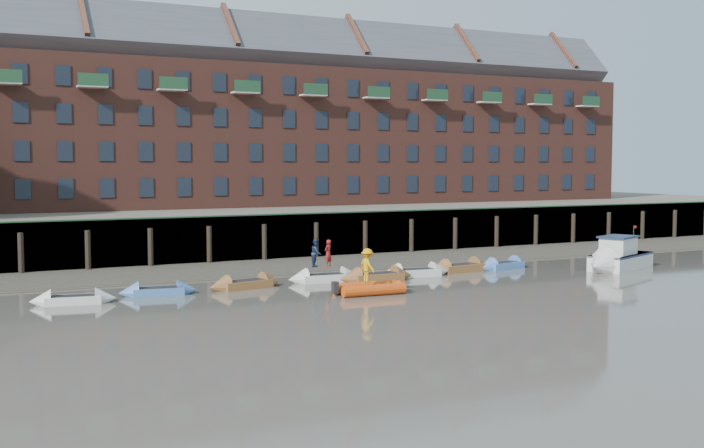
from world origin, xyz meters
TOP-DOWN VIEW (x-y plane):
  - ground at (0.00, 0.00)m, footprint 220.00×220.00m
  - foreshore at (0.00, 18.00)m, footprint 110.00×8.00m
  - mud_band at (0.00, 14.60)m, footprint 110.00×1.60m
  - river_wall at (-0.00, 22.38)m, footprint 110.00×1.23m
  - bank_terrace at (0.00, 36.00)m, footprint 110.00×28.00m
  - apartment_terrace at (-0.00, 36.99)m, footprint 80.60×15.56m
  - rowboat_0 at (-16.59, 9.12)m, footprint 4.21×1.76m
  - rowboat_1 at (-12.23, 9.95)m, footprint 4.14×1.65m
  - rowboat_2 at (-7.35, 10.21)m, footprint 4.57×2.06m
  - rowboat_3 at (-2.37, 10.59)m, footprint 4.55×1.65m
  - rowboat_4 at (0.45, 9.45)m, footprint 4.73×1.42m
  - rowboat_5 at (3.58, 10.25)m, footprint 4.58×1.68m
  - rowboat_6 at (7.20, 10.84)m, footprint 4.91×1.97m
  - rowboat_7 at (10.55, 10.78)m, footprint 4.49×2.08m
  - rib_tender at (-1.95, 5.45)m, footprint 3.88×1.96m
  - motor_launch at (16.44, 7.01)m, footprint 7.09×4.62m
  - person_rower_a at (-2.12, 10.66)m, footprint 0.69×0.63m
  - person_rower_b at (-2.84, 10.72)m, footprint 0.98×1.02m
  - person_rib_crew at (-2.24, 5.40)m, footprint 0.76×1.21m

SIDE VIEW (x-z plane):
  - ground at x=0.00m, z-range 0.00..0.00m
  - foreshore at x=0.00m, z-range -0.25..0.25m
  - mud_band at x=0.00m, z-range -0.05..0.05m
  - rowboat_1 at x=-12.23m, z-range -0.38..0.79m
  - rowboat_0 at x=-16.59m, z-range -0.38..0.80m
  - rowboat_7 at x=10.55m, z-range -0.41..0.85m
  - rowboat_2 at x=-7.35m, z-range -0.41..0.87m
  - rowboat_3 at x=-2.37m, z-range -0.42..0.88m
  - rowboat_5 at x=3.58m, z-range -0.42..0.88m
  - rowboat_4 at x=0.45m, z-range -0.44..0.93m
  - rowboat_6 at x=7.20m, z-range -0.45..0.94m
  - rib_tender at x=-1.95m, z-range -0.04..0.62m
  - motor_launch at x=16.44m, z-range -0.68..2.10m
  - person_rib_crew at x=-2.24m, z-range 0.62..2.43m
  - river_wall at x=0.00m, z-range -0.06..3.24m
  - bank_terrace at x=0.00m, z-range 0.00..3.20m
  - person_rower_a at x=-2.12m, z-range 0.87..2.44m
  - person_rower_b at x=-2.84m, z-range 0.87..2.53m
  - apartment_terrace at x=0.00m, z-range 2.34..23.31m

